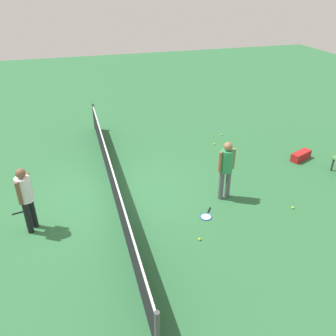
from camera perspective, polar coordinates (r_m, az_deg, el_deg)
The scene contains 11 objects.
ground_plane at distance 10.00m, azimuth -9.01°, elevation -4.29°, with size 40.00×40.00×0.00m, color #2D6B3D.
court_net at distance 9.73m, azimuth -9.24°, elevation -1.83°, with size 10.09×0.09×1.07m.
player_near_side at distance 9.35m, azimuth 9.61°, elevation 0.35°, with size 0.39×0.53×1.70m.
player_far_side at distance 8.68m, azimuth -22.49°, elevation -4.12°, with size 0.50×0.46×1.70m.
tennis_racket_near_player at distance 9.07m, azimuth 6.33°, elevation -7.91°, with size 0.57×0.49×0.03m.
tennis_racket_far_player at distance 9.94m, azimuth -22.14°, elevation -6.49°, with size 0.37×0.61×0.03m.
tennis_ball_near_player at distance 8.32m, azimuth 5.24°, elevation -11.64°, with size 0.07×0.07×0.07m, color #C6E033.
tennis_ball_by_net at distance 13.68m, azimuth 8.82°, elevation 5.46°, with size 0.07×0.07×0.07m, color #C6E033.
tennis_ball_midcourt at distance 9.86m, azimuth 19.93°, elevation -6.18°, with size 0.07×0.07×0.07m, color #C6E033.
tennis_ball_baseline at distance 12.86m, azimuth 7.68°, elevation 3.96°, with size 0.07×0.07×0.07m, color #C6E033.
equipment_bag at distance 12.51m, azimuth 21.20°, elevation 1.95°, with size 0.56×0.85×0.28m.
Camera 1 is at (-8.34, 0.80, 5.45)m, focal length 36.87 mm.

